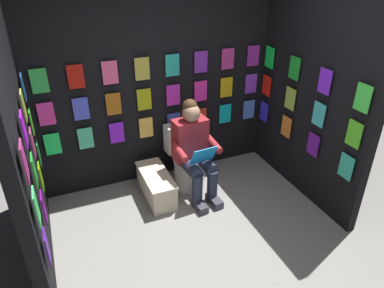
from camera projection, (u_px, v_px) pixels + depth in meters
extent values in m
plane|color=gray|center=(225.00, 274.00, 3.33)|extent=(30.00, 30.00, 0.00)
cube|color=black|center=(157.00, 90.00, 4.33)|extent=(3.03, 0.10, 2.33)
cube|color=#1CE25B|center=(53.00, 144.00, 4.03)|extent=(0.17, 0.01, 0.26)
cube|color=#41C296|center=(86.00, 138.00, 4.15)|extent=(0.17, 0.01, 0.26)
cube|color=#7716E0|center=(117.00, 133.00, 4.28)|extent=(0.17, 0.01, 0.26)
cube|color=gold|center=(146.00, 128.00, 4.40)|extent=(0.17, 0.01, 0.26)
cube|color=#334DB0|center=(174.00, 123.00, 4.53)|extent=(0.17, 0.01, 0.26)
cube|color=red|center=(200.00, 118.00, 4.65)|extent=(0.17, 0.01, 0.26)
cube|color=#0DB7C5|center=(225.00, 114.00, 4.77)|extent=(0.17, 0.01, 0.26)
cube|color=#4976D2|center=(249.00, 110.00, 4.90)|extent=(0.17, 0.01, 0.26)
cube|color=#DB2B98|center=(46.00, 114.00, 3.85)|extent=(0.17, 0.01, 0.26)
cube|color=#4049CF|center=(81.00, 109.00, 3.98)|extent=(0.17, 0.01, 0.26)
cube|color=#9E520F|center=(114.00, 104.00, 4.10)|extent=(0.17, 0.01, 0.26)
cube|color=#99A211|center=(144.00, 100.00, 4.22)|extent=(0.17, 0.01, 0.26)
cube|color=#B928BA|center=(173.00, 95.00, 4.35)|extent=(0.17, 0.01, 0.26)
cube|color=#D026A3|center=(201.00, 91.00, 4.47)|extent=(0.17, 0.01, 0.26)
cube|color=gold|center=(226.00, 87.00, 4.60)|extent=(0.17, 0.01, 0.26)
cube|color=purple|center=(251.00, 84.00, 4.72)|extent=(0.17, 0.01, 0.26)
cube|color=green|center=(39.00, 81.00, 3.67)|extent=(0.17, 0.01, 0.26)
cube|color=#A81109|center=(76.00, 77.00, 3.80)|extent=(0.17, 0.01, 0.26)
cube|color=#E04C80|center=(110.00, 73.00, 3.92)|extent=(0.17, 0.01, 0.26)
cube|color=#A69D36|center=(142.00, 69.00, 4.05)|extent=(0.17, 0.01, 0.26)
cube|color=teal|center=(172.00, 65.00, 4.17)|extent=(0.17, 0.01, 0.26)
cube|color=#6A25A0|center=(201.00, 62.00, 4.29)|extent=(0.17, 0.01, 0.26)
cube|color=#AE2E80|center=(228.00, 59.00, 4.42)|extent=(0.17, 0.01, 0.26)
cube|color=#8E2493|center=(253.00, 56.00, 4.54)|extent=(0.17, 0.01, 0.26)
cube|color=black|center=(311.00, 100.00, 4.04)|extent=(0.10, 1.87, 2.33)
cube|color=#3026D0|center=(264.00, 112.00, 4.83)|extent=(0.01, 0.17, 0.26)
cube|color=orange|center=(286.00, 127.00, 4.43)|extent=(0.01, 0.17, 0.26)
cube|color=#5E158E|center=(313.00, 145.00, 4.02)|extent=(0.01, 0.17, 0.26)
cube|color=teal|center=(346.00, 167.00, 3.61)|extent=(0.01, 0.17, 0.26)
cube|color=red|center=(267.00, 86.00, 4.66)|extent=(0.01, 0.17, 0.26)
cube|color=#90B53E|center=(290.00, 99.00, 4.25)|extent=(0.01, 0.17, 0.26)
cube|color=#39B5B8|center=(319.00, 115.00, 3.84)|extent=(0.01, 0.17, 0.26)
cube|color=#4AB722|center=(354.00, 134.00, 3.43)|extent=(0.01, 0.17, 0.26)
cube|color=#0ED93E|center=(270.00, 57.00, 4.48)|extent=(0.01, 0.17, 0.26)
cube|color=#18942A|center=(294.00, 68.00, 4.07)|extent=(0.01, 0.17, 0.26)
cube|color=#7223E2|center=(325.00, 81.00, 3.66)|extent=(0.01, 0.17, 0.26)
cube|color=green|center=(363.00, 98.00, 3.25)|extent=(0.01, 0.17, 0.26)
cube|color=black|center=(21.00, 152.00, 3.01)|extent=(0.10, 1.87, 2.33)
cube|color=#461194|center=(47.00, 247.00, 2.64)|extent=(0.01, 0.17, 0.26)
cube|color=#720D8E|center=(44.00, 207.00, 3.05)|extent=(0.01, 0.17, 0.26)
cube|color=#6AA90B|center=(41.00, 177.00, 3.45)|extent=(0.01, 0.17, 0.26)
cube|color=green|center=(39.00, 153.00, 3.86)|extent=(0.01, 0.17, 0.26)
cube|color=#3ECC5E|center=(37.00, 207.00, 2.46)|extent=(0.01, 0.17, 0.26)
cube|color=green|center=(34.00, 171.00, 2.87)|extent=(0.01, 0.17, 0.26)
cube|color=#A5346C|center=(33.00, 143.00, 3.28)|extent=(0.01, 0.17, 0.26)
cube|color=green|center=(32.00, 122.00, 3.68)|extent=(0.01, 0.17, 0.26)
cube|color=#98296C|center=(24.00, 161.00, 2.28)|extent=(0.01, 0.17, 0.26)
cube|color=#AB18F0|center=(24.00, 129.00, 2.69)|extent=(0.01, 0.17, 0.26)
cube|color=#A9AF39|center=(24.00, 106.00, 3.10)|extent=(0.01, 0.17, 0.26)
cube|color=#1C4D8E|center=(23.00, 87.00, 3.51)|extent=(0.01, 0.17, 0.26)
cylinder|color=white|center=(189.00, 172.00, 4.49)|extent=(0.38, 0.38, 0.40)
cylinder|color=white|center=(189.00, 158.00, 4.39)|extent=(0.41, 0.41, 0.02)
cube|color=white|center=(180.00, 137.00, 4.51)|extent=(0.39, 0.21, 0.36)
cylinder|color=white|center=(183.00, 140.00, 4.44)|extent=(0.39, 0.10, 0.39)
cube|color=maroon|center=(190.00, 140.00, 4.23)|extent=(0.41, 0.25, 0.52)
sphere|color=tan|center=(191.00, 113.00, 4.04)|extent=(0.21, 0.21, 0.21)
sphere|color=#472D19|center=(190.00, 106.00, 4.03)|extent=(0.17, 0.17, 0.17)
cylinder|color=#23283D|center=(205.00, 163.00, 4.23)|extent=(0.18, 0.41, 0.15)
cylinder|color=#23283D|center=(190.00, 167.00, 4.15)|extent=(0.18, 0.41, 0.15)
cylinder|color=#23283D|center=(212.00, 187.00, 4.20)|extent=(0.12, 0.12, 0.42)
cylinder|color=#23283D|center=(197.00, 191.00, 4.12)|extent=(0.12, 0.12, 0.42)
cube|color=#33333D|center=(214.00, 201.00, 4.23)|extent=(0.13, 0.27, 0.09)
cube|color=#33333D|center=(199.00, 206.00, 4.15)|extent=(0.13, 0.27, 0.09)
cylinder|color=maroon|center=(214.00, 144.00, 4.19)|extent=(0.11, 0.31, 0.13)
cylinder|color=maroon|center=(180.00, 152.00, 4.01)|extent=(0.11, 0.31, 0.13)
cube|color=#107CD2|center=(204.00, 156.00, 3.98)|extent=(0.31, 0.15, 0.23)
cube|color=beige|center=(156.00, 187.00, 4.30)|extent=(0.29, 0.71, 0.30)
cube|color=beige|center=(156.00, 175.00, 4.22)|extent=(0.31, 0.74, 0.03)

